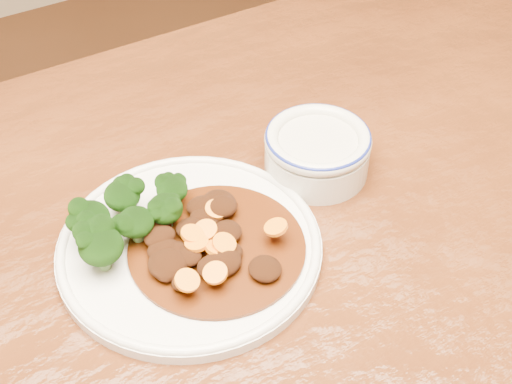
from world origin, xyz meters
TOP-DOWN VIEW (x-y plane):
  - dining_table at (-0.00, 0.00)m, footprint 1.50×0.90m
  - dinner_plate at (0.02, 0.08)m, footprint 0.25×0.25m
  - broccoli_florets at (-0.02, 0.12)m, footprint 0.12×0.09m
  - mince_stew at (0.03, 0.06)m, footprint 0.17×0.17m
  - dip_bowl at (0.19, 0.11)m, footprint 0.11×0.11m

SIDE VIEW (x-z plane):
  - dining_table at x=0.00m, z-range 0.30..1.05m
  - dinner_plate at x=0.02m, z-range 0.75..0.77m
  - mince_stew at x=0.03m, z-range 0.76..0.78m
  - dip_bowl at x=0.19m, z-range 0.75..0.80m
  - broccoli_florets at x=-0.02m, z-range 0.76..0.81m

